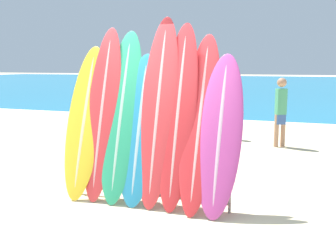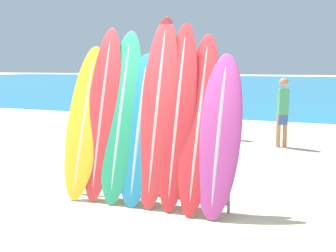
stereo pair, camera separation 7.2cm
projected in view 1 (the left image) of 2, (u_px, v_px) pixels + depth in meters
ground_plane at (131, 219)px, 4.95m from camera, size 160.00×160.00×0.00m
ocean_water at (292, 84)px, 40.71m from camera, size 120.00×60.00×0.01m
surfboard_rack at (148, 167)px, 5.49m from camera, size 2.35×0.04×0.96m
surfboard_slot_0 at (85, 121)px, 5.77m from camera, size 0.59×0.80×2.22m
surfboard_slot_1 at (103, 113)px, 5.68m from camera, size 0.51×0.77×2.49m
surfboard_slot_2 at (122, 116)px, 5.58m from camera, size 0.57×0.81×2.43m
surfboard_slot_3 at (140, 129)px, 5.46m from camera, size 0.58×0.68×2.10m
surfboard_slot_4 at (158, 111)px, 5.39m from camera, size 0.53×0.81×2.62m
surfboard_slot_5 at (178, 115)px, 5.30m from camera, size 0.50×0.82×2.52m
surfboard_slot_6 at (200, 122)px, 5.20m from camera, size 0.50×0.93×2.36m
surfboard_slot_7 at (220, 134)px, 5.07m from camera, size 0.57×0.80×2.09m
person_near_water at (169, 95)px, 12.60m from camera, size 0.28×0.31×1.80m
person_mid_beach at (219, 104)px, 10.41m from camera, size 0.28×0.23×1.69m
person_far_left at (281, 109)px, 9.25m from camera, size 0.28×0.25×1.64m
person_far_right at (139, 113)px, 8.36m from camera, size 0.26×0.29×1.69m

